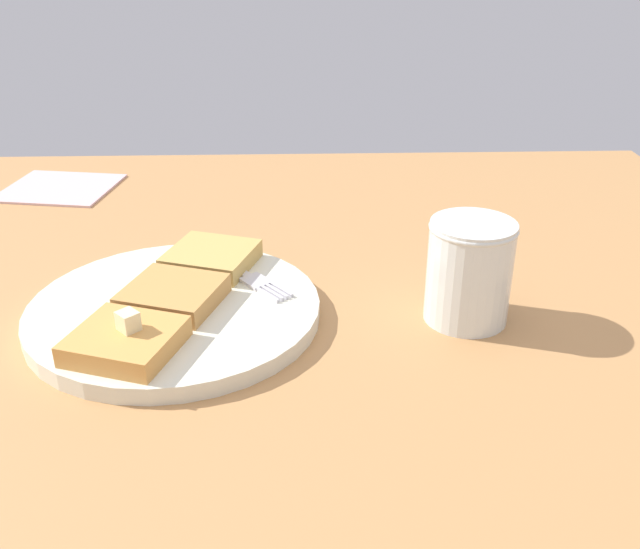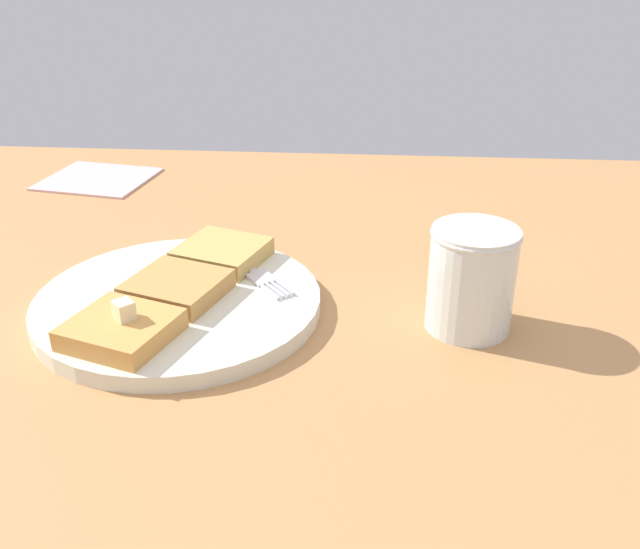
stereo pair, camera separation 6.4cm
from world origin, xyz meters
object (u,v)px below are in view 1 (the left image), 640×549
(plate, at_px, (175,310))
(syrup_jar, at_px, (469,275))
(fork, at_px, (242,273))
(napkin, at_px, (60,188))

(plate, xyz_separation_m, syrup_jar, (-0.01, -0.27, 0.04))
(plate, relative_size, syrup_jar, 2.81)
(fork, xyz_separation_m, napkin, (0.30, 0.27, -0.02))
(syrup_jar, bearing_deg, napkin, 52.32)
(plate, distance_m, syrup_jar, 0.27)
(fork, relative_size, syrup_jar, 1.42)
(plate, height_order, napkin, plate)
(plate, distance_m, fork, 0.08)
(syrup_jar, xyz_separation_m, napkin, (0.37, 0.48, -0.04))
(fork, height_order, napkin, fork)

